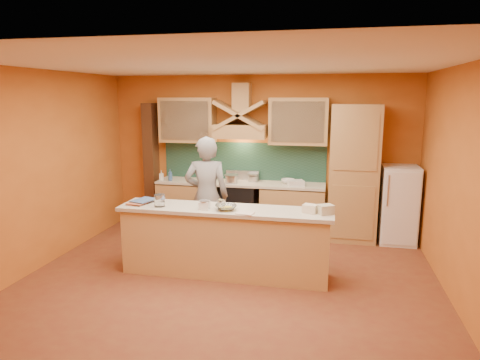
% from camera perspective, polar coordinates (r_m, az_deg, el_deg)
% --- Properties ---
extents(floor, '(5.50, 5.00, 0.01)m').
position_cam_1_polar(floor, '(5.79, -1.74, -13.63)').
color(floor, brown).
rests_on(floor, ground).
extents(ceiling, '(5.50, 5.00, 0.01)m').
position_cam_1_polar(ceiling, '(5.28, -1.93, 15.20)').
color(ceiling, white).
rests_on(ceiling, wall_back).
extents(wall_back, '(5.50, 0.02, 2.80)m').
position_cam_1_polar(wall_back, '(7.78, 2.64, 3.53)').
color(wall_back, '#C36926').
rests_on(wall_back, floor).
extents(wall_front, '(5.50, 0.02, 2.80)m').
position_cam_1_polar(wall_front, '(3.08, -13.31, -8.62)').
color(wall_front, '#C36926').
rests_on(wall_front, floor).
extents(wall_left, '(0.02, 5.00, 2.80)m').
position_cam_1_polar(wall_left, '(6.58, -25.75, 1.05)').
color(wall_left, '#C36926').
rests_on(wall_left, floor).
extents(wall_right, '(0.02, 5.00, 2.80)m').
position_cam_1_polar(wall_right, '(5.41, 27.73, -1.09)').
color(wall_right, '#C36926').
rests_on(wall_right, floor).
extents(base_cabinet_left, '(1.10, 0.60, 0.86)m').
position_cam_1_polar(base_cabinet_left, '(7.98, -6.68, -3.44)').
color(base_cabinet_left, tan).
rests_on(base_cabinet_left, floor).
extents(base_cabinet_right, '(1.10, 0.60, 0.86)m').
position_cam_1_polar(base_cabinet_right, '(7.60, 7.05, -4.20)').
color(base_cabinet_right, tan).
rests_on(base_cabinet_right, floor).
extents(counter_top, '(3.00, 0.62, 0.04)m').
position_cam_1_polar(counter_top, '(7.63, 0.01, -0.42)').
color(counter_top, beige).
rests_on(counter_top, base_cabinet_left).
extents(stove, '(0.60, 0.58, 0.90)m').
position_cam_1_polar(stove, '(7.73, 0.01, -3.69)').
color(stove, black).
rests_on(stove, floor).
extents(backsplash, '(3.00, 0.03, 0.70)m').
position_cam_1_polar(backsplash, '(7.84, 0.45, 2.49)').
color(backsplash, '#1B3C32').
rests_on(backsplash, wall_back).
extents(range_hood, '(0.92, 0.50, 0.24)m').
position_cam_1_polar(range_hood, '(7.55, 0.09, 6.52)').
color(range_hood, tan).
rests_on(range_hood, wall_back).
extents(hood_chimney, '(0.30, 0.30, 0.50)m').
position_cam_1_polar(hood_chimney, '(7.62, 0.25, 10.93)').
color(hood_chimney, tan).
rests_on(hood_chimney, wall_back).
extents(upper_cabinet_left, '(1.00, 0.35, 0.80)m').
position_cam_1_polar(upper_cabinet_left, '(7.88, -7.00, 7.94)').
color(upper_cabinet_left, tan).
rests_on(upper_cabinet_left, wall_back).
extents(upper_cabinet_right, '(1.00, 0.35, 0.80)m').
position_cam_1_polar(upper_cabinet_right, '(7.46, 7.81, 7.75)').
color(upper_cabinet_right, tan).
rests_on(upper_cabinet_right, wall_back).
extents(pantry_column, '(0.80, 0.60, 2.30)m').
position_cam_1_polar(pantry_column, '(7.42, 14.89, 0.85)').
color(pantry_column, tan).
rests_on(pantry_column, floor).
extents(fridge, '(0.58, 0.60, 1.30)m').
position_cam_1_polar(fridge, '(7.60, 20.36, -3.10)').
color(fridge, white).
rests_on(fridge, floor).
extents(trim_column_left, '(0.20, 0.30, 2.30)m').
position_cam_1_polar(trim_column_left, '(8.26, -11.72, 2.00)').
color(trim_column_left, '#472816').
rests_on(trim_column_left, floor).
extents(island_body, '(2.80, 0.55, 0.88)m').
position_cam_1_polar(island_body, '(5.92, -2.01, -8.48)').
color(island_body, tan).
rests_on(island_body, floor).
extents(island_top, '(2.90, 0.62, 0.05)m').
position_cam_1_polar(island_top, '(5.78, -2.04, -3.99)').
color(island_top, beige).
rests_on(island_top, island_body).
extents(person, '(0.75, 0.57, 1.84)m').
position_cam_1_polar(person, '(6.54, -4.46, -2.21)').
color(person, gray).
rests_on(person, floor).
extents(pot_large, '(0.24, 0.24, 0.14)m').
position_cam_1_polar(pot_large, '(7.52, -1.16, -0.03)').
color(pot_large, silver).
rests_on(pot_large, stove).
extents(pot_small, '(0.20, 0.20, 0.13)m').
position_cam_1_polar(pot_small, '(7.66, 1.71, 0.11)').
color(pot_small, silver).
rests_on(pot_small, stove).
extents(soap_bottle_a, '(0.10, 0.11, 0.18)m').
position_cam_1_polar(soap_bottle_a, '(7.91, -10.44, 0.61)').
color(soap_bottle_a, silver).
rests_on(soap_bottle_a, counter_top).
extents(soap_bottle_b, '(0.10, 0.10, 0.21)m').
position_cam_1_polar(soap_bottle_b, '(7.83, -9.29, 0.67)').
color(soap_bottle_b, '#345891').
rests_on(soap_bottle_b, counter_top).
extents(bowl_back, '(0.25, 0.25, 0.07)m').
position_cam_1_polar(bowl_back, '(7.56, 6.42, -0.15)').
color(bowl_back, silver).
rests_on(bowl_back, counter_top).
extents(dish_rack, '(0.32, 0.28, 0.09)m').
position_cam_1_polar(dish_rack, '(7.37, 7.45, -0.40)').
color(dish_rack, silver).
rests_on(dish_rack, counter_top).
extents(book_lower, '(0.28, 0.35, 0.03)m').
position_cam_1_polar(book_lower, '(6.22, -14.19, -2.84)').
color(book_lower, '#B35E3F').
rests_on(book_lower, island_top).
extents(book_upper, '(0.33, 0.39, 0.03)m').
position_cam_1_polar(book_upper, '(6.26, -13.57, -2.54)').
color(book_upper, '#425D91').
rests_on(book_upper, island_top).
extents(jar_large, '(0.15, 0.15, 0.17)m').
position_cam_1_polar(jar_large, '(5.93, -10.66, -2.70)').
color(jar_large, white).
rests_on(jar_large, island_top).
extents(jar_small, '(0.11, 0.11, 0.13)m').
position_cam_1_polar(jar_small, '(5.68, -2.52, -3.30)').
color(jar_small, silver).
rests_on(jar_small, island_top).
extents(kitchen_scale, '(0.13, 0.13, 0.11)m').
position_cam_1_polar(kitchen_scale, '(5.71, -4.77, -3.39)').
color(kitchen_scale, white).
rests_on(kitchen_scale, island_top).
extents(mixing_bowl, '(0.36, 0.36, 0.07)m').
position_cam_1_polar(mixing_bowl, '(5.66, -1.89, -3.68)').
color(mixing_bowl, silver).
rests_on(mixing_bowl, island_top).
extents(cloth, '(0.24, 0.20, 0.01)m').
position_cam_1_polar(cloth, '(5.49, 0.69, -4.44)').
color(cloth, beige).
rests_on(cloth, island_top).
extents(grocery_bag_a, '(0.24, 0.22, 0.12)m').
position_cam_1_polar(grocery_bag_a, '(5.56, 11.34, -3.87)').
color(grocery_bag_a, beige).
rests_on(grocery_bag_a, island_top).
extents(grocery_bag_b, '(0.21, 0.18, 0.11)m').
position_cam_1_polar(grocery_bag_b, '(5.60, 9.34, -3.79)').
color(grocery_bag_b, beige).
rests_on(grocery_bag_b, island_top).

